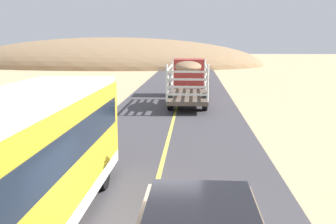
{
  "coord_description": "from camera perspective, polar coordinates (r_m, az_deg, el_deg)",
  "views": [
    {
      "loc": [
        1.1,
        -6.64,
        4.4
      ],
      "look_at": [
        0.0,
        9.94,
        1.3
      ],
      "focal_mm": 41.41,
      "sensor_mm": 36.0,
      "label": 1
    }
  ],
  "objects": [
    {
      "name": "bus",
      "position": [
        8.88,
        -21.89,
        -7.63
      ],
      "size": [
        2.54,
        10.0,
        3.21
      ],
      "color": "gold",
      "rests_on": "road_surface"
    },
    {
      "name": "distant_hill",
      "position": [
        69.76,
        -8.51,
        6.82
      ],
      "size": [
        53.58,
        26.54,
        9.73
      ],
      "primitive_type": "ellipsoid",
      "color": "#957553",
      "rests_on": "ground"
    },
    {
      "name": "livestock_truck",
      "position": [
        28.85,
        3.06,
        5.35
      ],
      "size": [
        2.53,
        9.7,
        3.02
      ],
      "color": "#B2332D",
      "rests_on": "road_surface"
    },
    {
      "name": "car_far",
      "position": [
        38.28,
        4.57,
        5.55
      ],
      "size": [
        1.9,
        4.62,
        1.93
      ],
      "color": "#8C7259",
      "rests_on": "road_surface"
    }
  ]
}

